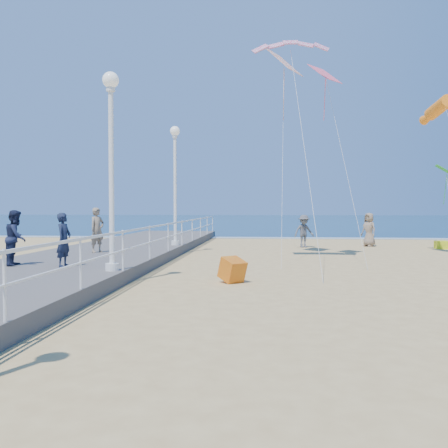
# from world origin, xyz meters

# --- Properties ---
(ground) EXTENTS (160.00, 160.00, 0.00)m
(ground) POSITION_xyz_m (0.00, 0.00, 0.00)
(ground) COLOR #D6B570
(ground) RESTS_ON ground
(ocean) EXTENTS (160.00, 90.00, 0.05)m
(ocean) POSITION_xyz_m (0.00, 65.00, 0.01)
(ocean) COLOR #0C2D49
(ocean) RESTS_ON ground
(surf_line) EXTENTS (160.00, 1.20, 0.04)m
(surf_line) POSITION_xyz_m (0.00, 20.50, 0.03)
(surf_line) COLOR silver
(surf_line) RESTS_ON ground
(boardwalk) EXTENTS (5.00, 44.00, 0.40)m
(boardwalk) POSITION_xyz_m (-7.50, 0.00, 0.20)
(boardwalk) COLOR slate
(boardwalk) RESTS_ON ground
(railing) EXTENTS (0.05, 42.00, 0.55)m
(railing) POSITION_xyz_m (-5.05, 0.00, 1.25)
(railing) COLOR white
(railing) RESTS_ON boardwalk
(lamp_post_mid) EXTENTS (0.44, 0.44, 5.32)m
(lamp_post_mid) POSITION_xyz_m (-5.35, 0.00, 3.66)
(lamp_post_mid) COLOR white
(lamp_post_mid) RESTS_ON boardwalk
(lamp_post_far) EXTENTS (0.44, 0.44, 5.32)m
(lamp_post_far) POSITION_xyz_m (-5.35, 9.00, 3.66)
(lamp_post_far) COLOR white
(lamp_post_far) RESTS_ON boardwalk
(spectator_0) EXTENTS (0.41, 0.59, 1.55)m
(spectator_0) POSITION_xyz_m (-6.99, 0.70, 1.18)
(spectator_0) COLOR #171E34
(spectator_0) RESTS_ON boardwalk
(spectator_6) EXTENTS (0.66, 0.74, 1.69)m
(spectator_6) POSITION_xyz_m (-7.60, 5.18, 1.25)
(spectator_6) COLOR #86745C
(spectator_6) RESTS_ON boardwalk
(spectator_7) EXTENTS (0.78, 0.91, 1.63)m
(spectator_7) POSITION_xyz_m (-8.57, 0.97, 1.21)
(spectator_7) COLOR #1B223D
(spectator_7) RESTS_ON boardwalk
(beach_walker_a) EXTENTS (1.26, 1.01, 1.71)m
(beach_walker_a) POSITION_xyz_m (0.65, 13.10, 0.85)
(beach_walker_a) COLOR #525357
(beach_walker_a) RESTS_ON ground
(beach_walker_c) EXTENTS (1.00, 1.04, 1.80)m
(beach_walker_c) POSITION_xyz_m (4.15, 14.10, 0.90)
(beach_walker_c) COLOR gray
(beach_walker_c) RESTS_ON ground
(box_kite) EXTENTS (0.89, 0.89, 0.74)m
(box_kite) POSITION_xyz_m (-2.15, 0.75, 0.30)
(box_kite) COLOR red
(box_kite) RESTS_ON ground
(beach_chair_left) EXTENTS (0.55, 0.55, 0.40)m
(beach_chair_left) POSITION_xyz_m (7.48, 12.86, 0.20)
(beach_chair_left) COLOR yellow
(beach_chair_left) RESTS_ON ground
(kite_parafoil) EXTENTS (2.92, 0.94, 0.65)m
(kite_parafoil) POSITION_xyz_m (-0.37, 5.85, 8.24)
(kite_parafoil) COLOR #DD1A5B
(kite_windsock) EXTENTS (0.99, 2.59, 1.06)m
(kite_windsock) POSITION_xyz_m (5.97, 8.85, 6.30)
(kite_windsock) COLOR orange
(kite_diamond_pink) EXTENTS (1.43, 1.47, 0.74)m
(kite_diamond_pink) POSITION_xyz_m (1.06, 7.36, 7.44)
(kite_diamond_pink) COLOR #FF5D7C
(kite_diamond_green) EXTENTS (1.18, 1.29, 0.59)m
(kite_diamond_green) POSITION_xyz_m (7.94, 13.78, 4.00)
(kite_diamond_green) COLOR green
(kite_diamond_redwhite) EXTENTS (1.68, 1.86, 1.05)m
(kite_diamond_redwhite) POSITION_xyz_m (-0.55, 8.05, 8.15)
(kite_diamond_redwhite) COLOR #EC4E1B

